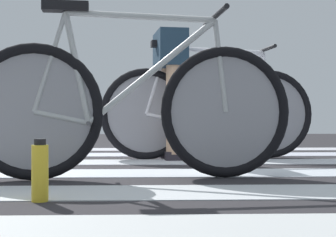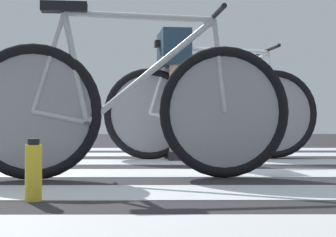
{
  "view_description": "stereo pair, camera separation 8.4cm",
  "coord_description": "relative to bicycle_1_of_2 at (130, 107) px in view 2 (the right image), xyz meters",
  "views": [
    {
      "loc": [
        0.42,
        -3.45,
        0.34
      ],
      "look_at": [
        0.53,
        -0.47,
        0.34
      ],
      "focal_mm": 54.12,
      "sensor_mm": 36.0,
      "label": 1
    },
    {
      "loc": [
        0.51,
        -3.45,
        0.34
      ],
      "look_at": [
        0.53,
        -0.47,
        0.34
      ],
      "focal_mm": 54.12,
      "sensor_mm": 36.0,
      "label": 2
    }
  ],
  "objects": [
    {
      "name": "ground",
      "position": [
        -0.32,
        0.75,
        -0.4
      ],
      "size": [
        18.0,
        14.0,
        0.02
      ],
      "color": "#272629"
    },
    {
      "name": "crosswalk_markings",
      "position": [
        -0.35,
        0.64,
        -0.38
      ],
      "size": [
        5.42,
        4.21,
        0.0
      ],
      "color": "#B8BCBB",
      "rests_on": "ground"
    },
    {
      "name": "bicycle_1_of_2",
      "position": [
        0.0,
        0.0,
        0.0
      ],
      "size": [
        1.73,
        0.52,
        0.93
      ],
      "rotation": [
        0.0,
        0.0,
        0.1
      ],
      "color": "black",
      "rests_on": "ground"
    },
    {
      "name": "bicycle_2_of_2",
      "position": [
        0.57,
        1.33,
        0.0
      ],
      "size": [
        1.73,
        0.52,
        0.93
      ],
      "rotation": [
        0.0,
        0.0,
        0.13
      ],
      "color": "black",
      "rests_on": "ground"
    },
    {
      "name": "cyclist_2_of_2",
      "position": [
        0.26,
        1.29,
        0.27
      ],
      "size": [
        0.36,
        0.44,
        1.01
      ],
      "rotation": [
        0.0,
        0.0,
        0.13
      ],
      "color": "tan",
      "rests_on": "ground"
    },
    {
      "name": "water_bottle",
      "position": [
        -0.33,
        -0.72,
        -0.27
      ],
      "size": [
        0.07,
        0.07,
        0.24
      ],
      "color": "yellow",
      "rests_on": "ground"
    }
  ]
}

